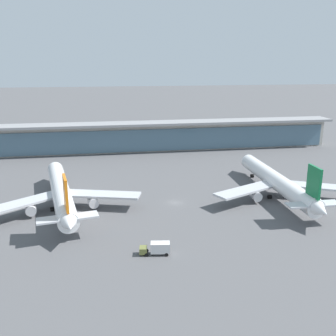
{
  "coord_description": "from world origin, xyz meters",
  "views": [
    {
      "loc": [
        -21.9,
        -116.13,
        45.26
      ],
      "look_at": [
        0.0,
        14.74,
        7.8
      ],
      "focal_mm": 40.71,
      "sensor_mm": 36.0,
      "label": 1
    }
  ],
  "objects_px": {
    "airliner_centre_stand": "(277,182)",
    "service_truck_mid_apron_olive": "(157,248)",
    "airliner_left_stand": "(61,192)",
    "service_truck_near_nose_white": "(318,213)"
  },
  "relations": [
    {
      "from": "airliner_centre_stand",
      "to": "service_truck_mid_apron_olive",
      "type": "relative_size",
      "value": 8.42
    },
    {
      "from": "service_truck_near_nose_white",
      "to": "service_truck_mid_apron_olive",
      "type": "distance_m",
      "value": 54.08
    },
    {
      "from": "service_truck_near_nose_white",
      "to": "service_truck_mid_apron_olive",
      "type": "height_order",
      "value": "service_truck_mid_apron_olive"
    },
    {
      "from": "airliner_centre_stand",
      "to": "service_truck_mid_apron_olive",
      "type": "bearing_deg",
      "value": -144.05
    },
    {
      "from": "service_truck_near_nose_white",
      "to": "airliner_left_stand",
      "type": "bearing_deg",
      "value": 166.28
    },
    {
      "from": "airliner_left_stand",
      "to": "airliner_centre_stand",
      "type": "relative_size",
      "value": 1.0
    },
    {
      "from": "service_truck_mid_apron_olive",
      "to": "airliner_centre_stand",
      "type": "bearing_deg",
      "value": 35.95
    },
    {
      "from": "airliner_centre_stand",
      "to": "service_truck_near_nose_white",
      "type": "xyz_separation_m",
      "value": [
        5.36,
        -17.63,
        -4.47
      ]
    },
    {
      "from": "airliner_left_stand",
      "to": "service_truck_near_nose_white",
      "type": "relative_size",
      "value": 20.11
    },
    {
      "from": "airliner_left_stand",
      "to": "airliner_centre_stand",
      "type": "bearing_deg",
      "value": -1.0
    }
  ]
}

